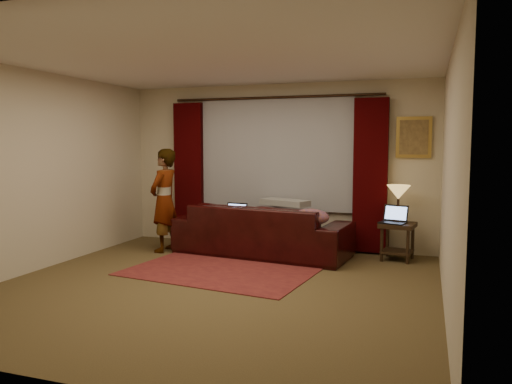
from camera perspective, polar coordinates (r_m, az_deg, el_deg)
floor at (r=5.92m, az=-4.78°, el=-10.77°), size 5.00×5.00×0.01m
ceiling at (r=5.76m, az=-5.00°, el=14.97°), size 5.00×5.00×0.02m
wall_back at (r=8.04m, az=2.34°, el=2.99°), size 5.00×0.02×2.60m
wall_front at (r=3.56m, az=-21.39°, el=-0.52°), size 5.00×0.02×2.60m
wall_left at (r=7.08m, az=-23.75°, el=2.19°), size 0.02×5.00×2.60m
wall_right at (r=5.21m, az=21.16°, el=1.27°), size 0.02×5.00×2.60m
sheer_curtain at (r=7.97m, az=2.22°, el=4.41°), size 2.50×0.05×1.80m
drape_left at (r=8.49m, az=-7.63°, el=2.27°), size 0.50×0.14×2.30m
drape_right at (r=7.64m, az=12.95°, el=1.82°), size 0.50×0.14×2.30m
curtain_rod at (r=7.96m, az=2.14°, el=10.75°), size 0.04×0.04×3.40m
picture_frame at (r=7.67m, az=17.59°, el=5.98°), size 0.50×0.04×0.60m
sofa at (r=7.45m, az=0.69°, el=-3.20°), size 2.71×1.40×1.05m
throw_blanket at (r=7.58m, az=3.33°, el=0.90°), size 0.82×0.55×0.09m
clothing_pile at (r=6.94m, az=6.22°, el=-2.94°), size 0.57×0.46×0.22m
laptop_sofa at (r=7.41m, az=-2.60°, el=-2.32°), size 0.35×0.38×0.24m
area_rug at (r=6.58m, az=-4.14°, el=-8.99°), size 2.52×1.84×0.01m
end_table at (r=7.41m, az=15.85°, el=-5.47°), size 0.53×0.53×0.54m
tiffany_lamp at (r=7.40m, az=15.94°, el=-1.29°), size 0.36×0.36×0.53m
laptop_table at (r=7.28m, az=15.36°, el=-2.50°), size 0.44×0.46×0.25m
person at (r=7.77m, az=-10.44°, el=-0.95°), size 0.50×0.50×1.58m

